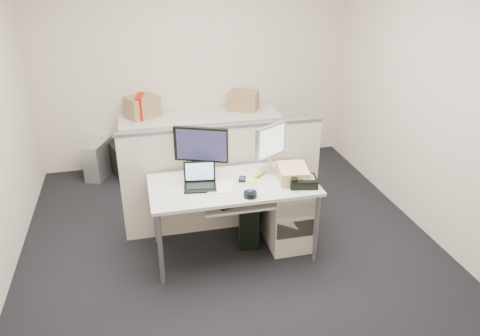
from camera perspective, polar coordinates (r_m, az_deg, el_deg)
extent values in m
cube|color=black|center=(4.59, -0.82, -10.09)|extent=(4.00, 4.50, 0.01)
cube|color=silver|center=(6.11, -5.61, 12.74)|extent=(4.00, 0.02, 2.70)
cube|color=silver|center=(2.08, 12.98, -13.98)|extent=(4.00, 0.02, 2.70)
cube|color=silver|center=(4.80, 23.31, 7.40)|extent=(0.02, 4.50, 2.70)
cube|color=silver|center=(4.22, -0.88, -2.07)|extent=(1.50, 0.75, 0.03)
cylinder|color=slate|center=(4.06, -9.67, -9.72)|extent=(0.04, 0.04, 0.70)
cylinder|color=slate|center=(4.61, -10.31, -5.20)|extent=(0.04, 0.04, 0.70)
cylinder|color=slate|center=(4.32, 9.27, -7.29)|extent=(0.04, 0.04, 0.70)
cylinder|color=slate|center=(4.84, 6.43, -3.33)|extent=(0.04, 0.04, 0.70)
cube|color=silver|center=(4.11, -0.33, -4.36)|extent=(0.62, 0.32, 0.02)
cube|color=beige|center=(4.59, 5.77, -5.40)|extent=(0.40, 0.55, 0.65)
cube|color=beige|center=(4.69, -2.05, -1.45)|extent=(2.00, 0.06, 1.10)
cube|color=beige|center=(6.10, -4.79, 3.00)|extent=(2.00, 0.60, 0.72)
cube|color=black|center=(4.23, -4.74, 1.83)|extent=(0.53, 0.36, 0.49)
cube|color=#B7B7BC|center=(4.37, 3.72, 2.35)|extent=(0.41, 0.35, 0.45)
cube|color=black|center=(4.10, -4.92, -1.12)|extent=(0.31, 0.25, 0.21)
cylinder|color=black|center=(3.98, 1.25, -3.24)|extent=(0.15, 0.15, 0.04)
cube|color=black|center=(4.20, 7.67, -1.63)|extent=(0.28, 0.24, 0.08)
cube|color=white|center=(4.15, -2.36, -2.27)|extent=(0.27, 0.31, 0.01)
cube|color=#FFF147|center=(4.25, 1.49, -1.56)|extent=(0.10, 0.10, 0.01)
cylinder|color=black|center=(4.34, -4.67, 0.03)|extent=(0.08, 0.08, 0.16)
ellipsoid|color=yellow|center=(4.35, 2.43, -0.66)|extent=(0.17, 0.18, 0.04)
cube|color=black|center=(4.28, 0.28, -1.36)|extent=(0.09, 0.13, 0.02)
cube|color=#EEC186|center=(4.28, 6.46, -0.67)|extent=(0.30, 0.36, 0.12)
cube|color=black|center=(4.14, 0.22, -3.72)|extent=(0.52, 0.32, 0.03)
cube|color=black|center=(4.67, 1.03, -6.12)|extent=(0.28, 0.50, 0.44)
cube|color=black|center=(6.21, -14.50, 1.08)|extent=(0.30, 0.47, 0.41)
cube|color=#B7B7BC|center=(6.21, -16.83, 1.10)|extent=(0.37, 0.54, 0.47)
cube|color=#9E7459|center=(5.99, -11.82, 7.25)|extent=(0.47, 0.43, 0.28)
cube|color=#9E7459|center=(6.16, 0.44, 8.14)|extent=(0.45, 0.41, 0.26)
cube|color=#9B1800|center=(5.97, -12.05, 7.25)|extent=(0.13, 0.33, 0.30)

